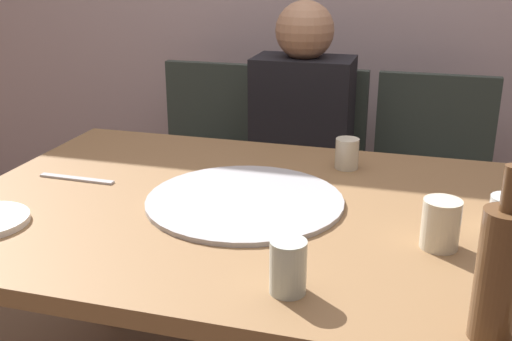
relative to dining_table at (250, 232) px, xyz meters
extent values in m
cube|color=olive|center=(0.00, 0.00, 0.06)|extent=(1.44, 1.01, 0.04)
cylinder|color=olive|center=(-0.66, 0.44, -0.32)|extent=(0.06, 0.06, 0.71)
cylinder|color=olive|center=(0.66, 0.44, -0.32)|extent=(0.06, 0.06, 0.71)
cylinder|color=#ADADB2|center=(-0.02, 0.01, 0.08)|extent=(0.49, 0.49, 0.01)
cylinder|color=brown|center=(0.52, -0.41, 0.19)|extent=(0.07, 0.07, 0.22)
cylinder|color=brown|center=(0.52, -0.41, 0.33)|extent=(0.03, 0.03, 0.07)
cylinder|color=beige|center=(0.19, 0.33, 0.12)|extent=(0.07, 0.07, 0.09)
cylinder|color=#B7C6BC|center=(0.18, -0.37, 0.13)|extent=(0.07, 0.07, 0.10)
cylinder|color=beige|center=(0.44, -0.11, 0.13)|extent=(0.08, 0.08, 0.11)
cylinder|color=silver|center=(0.58, 0.01, 0.12)|extent=(0.08, 0.08, 0.08)
cube|color=#B7B7BC|center=(-0.50, 0.03, 0.08)|extent=(0.22, 0.02, 0.01)
cube|color=#2D3833|center=(-0.45, 0.82, -0.22)|extent=(0.44, 0.44, 0.05)
cube|color=#2D3833|center=(-0.45, 1.02, 0.01)|extent=(0.44, 0.04, 0.45)
cylinder|color=#2D3833|center=(-0.26, 0.63, -0.46)|extent=(0.04, 0.04, 0.42)
cylinder|color=#2D3833|center=(-0.64, 0.63, -0.46)|extent=(0.04, 0.04, 0.42)
cylinder|color=#2D3833|center=(-0.26, 1.01, -0.46)|extent=(0.04, 0.04, 0.42)
cylinder|color=#2D3833|center=(-0.64, 1.01, -0.46)|extent=(0.04, 0.04, 0.42)
cube|color=#2D3833|center=(-0.05, 0.82, -0.22)|extent=(0.44, 0.44, 0.05)
cube|color=#2D3833|center=(-0.05, 1.02, 0.01)|extent=(0.44, 0.04, 0.45)
cylinder|color=#2D3833|center=(0.14, 0.63, -0.46)|extent=(0.04, 0.04, 0.42)
cylinder|color=#2D3833|center=(-0.24, 0.63, -0.46)|extent=(0.04, 0.04, 0.42)
cylinder|color=#2D3833|center=(0.14, 1.01, -0.46)|extent=(0.04, 0.04, 0.42)
cylinder|color=#2D3833|center=(-0.24, 1.01, -0.46)|extent=(0.04, 0.04, 0.42)
cube|color=#2D3833|center=(0.43, 0.82, -0.22)|extent=(0.44, 0.44, 0.05)
cube|color=#2D3833|center=(0.43, 1.02, 0.01)|extent=(0.44, 0.04, 0.45)
cylinder|color=#2D3833|center=(0.62, 0.63, -0.46)|extent=(0.04, 0.04, 0.42)
cylinder|color=#2D3833|center=(0.24, 0.63, -0.46)|extent=(0.04, 0.04, 0.42)
cylinder|color=#2D3833|center=(0.62, 1.01, -0.46)|extent=(0.04, 0.04, 0.42)
cylinder|color=#2D3833|center=(0.24, 1.01, -0.46)|extent=(0.04, 0.04, 0.42)
cube|color=black|center=(-0.05, 0.84, 0.04)|extent=(0.36, 0.22, 0.52)
sphere|color=#A87A5B|center=(-0.05, 0.84, 0.39)|extent=(0.21, 0.21, 0.21)
cylinder|color=black|center=(0.03, 0.64, -0.22)|extent=(0.12, 0.40, 0.12)
cylinder|color=black|center=(-0.13, 0.64, -0.22)|extent=(0.12, 0.40, 0.12)
cylinder|color=black|center=(0.03, 0.44, -0.44)|extent=(0.11, 0.11, 0.45)
cylinder|color=black|center=(-0.13, 0.44, -0.44)|extent=(0.11, 0.11, 0.45)
camera|label=1|loc=(0.39, -1.32, 0.66)|focal=42.76mm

